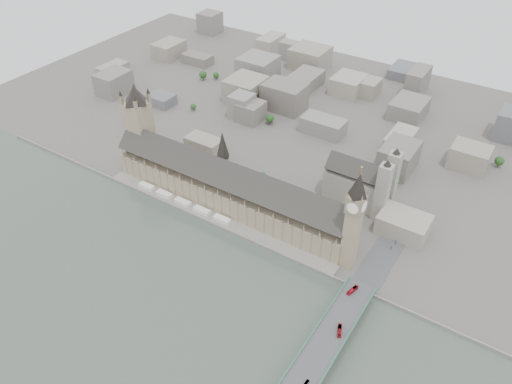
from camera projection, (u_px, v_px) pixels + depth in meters
The scene contains 17 objects.
ground at pixel (218, 215), 504.73m from camera, with size 900.00×900.00×0.00m, color #595651.
river_thames at pixel (95, 328), 395.16m from camera, with size 600.00×600.00×0.00m, color #455246.
embankment_wall at pixel (209, 222), 493.85m from camera, with size 600.00×1.50×3.00m, color gray.
river_terrace at pixel (214, 218), 499.14m from camera, with size 270.00×15.00×2.00m, color gray.
terrace_tents at pixel (183, 202), 514.76m from camera, with size 118.00×7.00×4.00m.
palace_of_westminster at pixel (229, 187), 503.89m from camera, with size 265.00×40.73×55.44m.
elizabeth_tower at pixel (354, 215), 415.34m from camera, with size 17.00×17.00×107.50m.
victoria_tower at pixel (139, 124), 540.40m from camera, with size 30.00×30.00×100.00m.
central_tower at pixel (223, 152), 490.78m from camera, with size 13.00×13.00×48.00m.
westminster_bridge at pixel (323, 349), 374.11m from camera, with size 25.00×325.00×10.25m, color #474749.
westminster_abbey at pixel (361, 184), 504.94m from camera, with size 68.00×36.00×64.00m.
city_skyline_inland at pixel (328, 102), 655.77m from camera, with size 720.00×360.00×38.00m, color gray, non-canonical shape.
park_trees at pixel (243, 177), 544.26m from camera, with size 110.00×30.00×15.00m, color #1B4B1A, non-canonical shape.
red_bus_north at pixel (353, 290), 410.86m from camera, with size 2.88×12.31×3.43m, color red.
red_bus_south at pixel (340, 331), 379.24m from camera, with size 2.79×11.90×3.32m, color #A2141B.
car_silver at pixel (307, 382), 346.14m from camera, with size 1.68×4.80×1.58m, color gray.
car_approach at pixel (395, 242), 457.30m from camera, with size 1.81×4.45×1.29m, color gray.
Camera 1 is at (240.59, -302.42, 327.75)m, focal length 35.00 mm.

